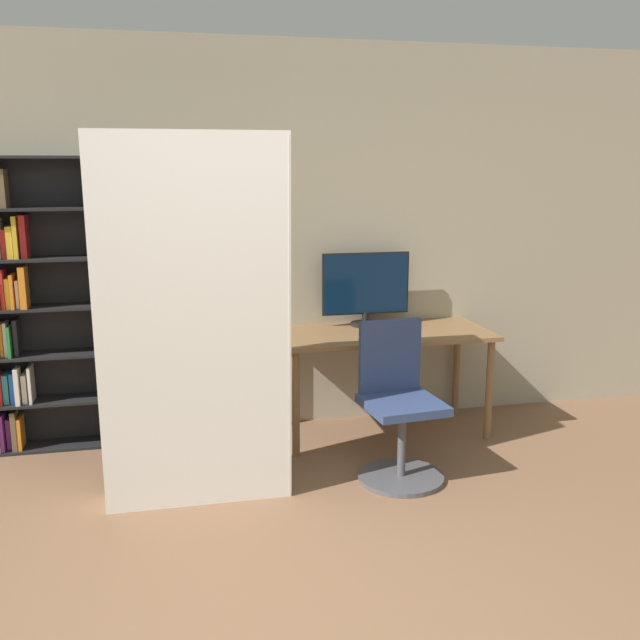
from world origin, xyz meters
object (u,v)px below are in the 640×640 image
Objects in this scene: monitor at (366,287)px; bookshelf at (27,307)px; mattress_near at (195,324)px; office_chair at (399,415)px.

monitor is 0.33× the size of bookshelf.
monitor is at bearing 38.64° from mattress_near.
office_chair is (-0.06, -0.95, -0.63)m from monitor.
mattress_near is at bearing -44.82° from bookshelf.
office_chair is 2.49m from bookshelf.
monitor is 1.60m from mattress_near.
mattress_near reaches higher than bookshelf.
monitor is at bearing -0.68° from bookshelf.
monitor is 1.14m from office_chair.
monitor is 2.28m from bookshelf.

